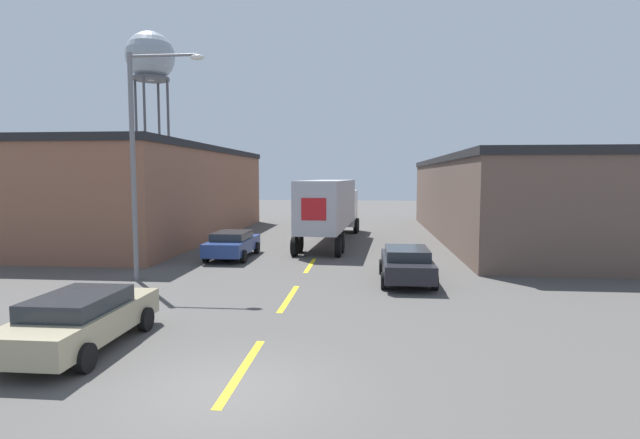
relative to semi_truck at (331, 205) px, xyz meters
name	(u,v)px	position (x,y,z in m)	size (l,w,h in m)	color
ground_plane	(229,391)	(-0.37, -22.91, -2.39)	(160.00, 160.00, 0.00)	#4C4947
road_centerline	(289,298)	(-0.37, -15.29, -2.39)	(0.20, 16.92, 0.01)	yellow
warehouse_left	(126,192)	(-14.80, 1.76, 0.76)	(14.16, 24.27, 6.30)	brown
warehouse_right	(507,198)	(11.92, 3.11, 0.39)	(9.85, 27.82, 5.56)	brown
semi_truck	(331,205)	(0.00, 0.00, 0.00)	(3.41, 14.46, 4.02)	silver
parked_car_left_far	(233,244)	(-4.68, -6.96, -1.64)	(2.12, 4.78, 1.40)	navy
parked_car_left_near	(81,318)	(-4.68, -20.84, -1.64)	(2.12, 4.78, 1.40)	tan
parked_car_right_mid	(406,263)	(3.94, -12.08, -1.64)	(2.12, 4.78, 1.40)	black
water_tower	(150,60)	(-21.86, 22.37, 14.83)	(5.35, 5.35, 20.26)	#47474C
street_lamp	(141,150)	(-6.73, -12.89, 2.91)	(3.14, 0.32, 9.16)	slate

